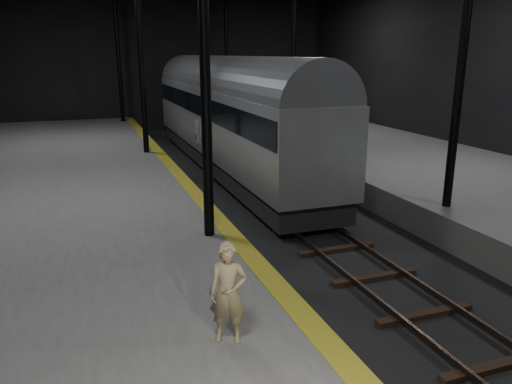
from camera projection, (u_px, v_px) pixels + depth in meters
name	position (u px, v px, depth m)	size (l,w,h in m)	color
ground	(284.00, 212.00, 18.20)	(44.00, 44.00, 0.00)	black
platform_left	(63.00, 221.00, 15.63)	(9.00, 43.80, 1.00)	#50504E
platform_right	(452.00, 181.00, 20.49)	(9.00, 43.80, 1.00)	#50504E
tactile_strip	(196.00, 193.00, 16.87)	(0.50, 43.80, 0.01)	olive
track	(284.00, 210.00, 18.18)	(2.40, 43.00, 0.24)	#3F3328
train	(228.00, 110.00, 23.73)	(3.00, 20.00, 5.35)	#979A9F
woman	(228.00, 293.00, 8.05)	(0.62, 0.41, 1.71)	tan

